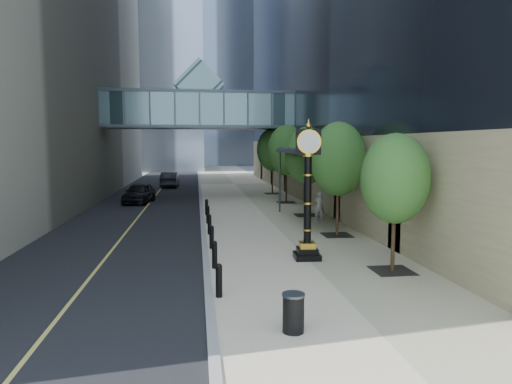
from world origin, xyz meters
TOP-DOWN VIEW (x-y plane):
  - ground at (0.00, 0.00)m, footprint 320.00×320.00m
  - road at (-7.00, 40.00)m, footprint 8.00×180.00m
  - sidewalk at (1.00, 40.00)m, footprint 8.00×180.00m
  - curb at (-3.00, 40.00)m, footprint 0.25×180.00m
  - distant_tower_c at (-6.00, 120.00)m, footprint 22.00×22.00m
  - skywalk at (-3.00, 28.00)m, footprint 17.00×4.20m
  - entrance_canopy at (3.48, 14.00)m, footprint 3.00×8.00m
  - bollard_row at (-2.70, 9.00)m, footprint 0.20×16.20m
  - street_trees at (3.60, 17.63)m, footprint 2.93×28.65m
  - street_clock at (0.99, 5.10)m, footprint 1.07×1.07m
  - trash_bin at (-1.05, -1.78)m, footprint 0.63×0.63m
  - pedestrian at (3.84, 13.82)m, footprint 0.66×0.46m
  - car_near at (-7.78, 24.08)m, footprint 2.43×4.82m
  - car_far at (-6.15, 37.33)m, footprint 1.84×4.89m

SIDE VIEW (x-z plane):
  - ground at x=0.00m, z-range 0.00..0.00m
  - road at x=-7.00m, z-range 0.00..0.02m
  - sidewalk at x=1.00m, z-range 0.00..0.06m
  - curb at x=-3.00m, z-range 0.00..0.07m
  - bollard_row at x=-2.70m, z-range 0.06..0.96m
  - trash_bin at x=-1.05m, z-range 0.06..0.96m
  - car_near at x=-7.78m, z-range 0.02..1.60m
  - car_far at x=-6.15m, z-range 0.02..1.62m
  - pedestrian at x=3.84m, z-range 0.06..1.80m
  - street_clock at x=0.99m, z-range -0.29..5.05m
  - street_trees at x=3.60m, z-range 0.90..6.92m
  - entrance_canopy at x=3.48m, z-range 2.00..6.38m
  - skywalk at x=-3.00m, z-range 4.81..10.61m
  - distant_tower_c at x=-6.00m, z-range 0.00..65.00m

